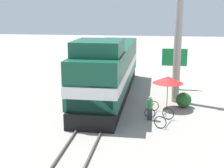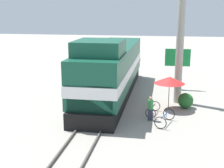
% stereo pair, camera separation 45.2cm
% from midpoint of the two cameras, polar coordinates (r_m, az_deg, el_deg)
% --- Properties ---
extents(ground_plane, '(120.00, 120.00, 0.00)m').
position_cam_midpoint_polar(ground_plane, '(23.61, -1.69, -3.34)').
color(ground_plane, gray).
extents(rail_near, '(0.08, 42.21, 0.15)m').
position_cam_midpoint_polar(rail_near, '(23.72, -3.40, -3.09)').
color(rail_near, '#4C4742').
rests_on(rail_near, ground_plane).
extents(rail_far, '(0.08, 42.21, 0.15)m').
position_cam_midpoint_polar(rail_far, '(23.48, 0.04, -3.24)').
color(rail_far, '#4C4742').
rests_on(rail_far, ground_plane).
extents(locomotive, '(3.23, 16.06, 4.94)m').
position_cam_midpoint_polar(locomotive, '(24.59, -1.10, 2.47)').
color(locomotive, black).
rests_on(locomotive, ground_plane).
extents(utility_pole, '(1.80, 0.55, 10.32)m').
position_cam_midpoint_polar(utility_pole, '(23.26, 11.47, 9.17)').
color(utility_pole, '#9E998E').
rests_on(utility_pole, ground_plane).
extents(vendor_umbrella, '(2.12, 2.12, 2.32)m').
position_cam_midpoint_polar(vendor_umbrella, '(21.95, 9.61, 0.77)').
color(vendor_umbrella, '#4C4C4C').
rests_on(vendor_umbrella, ground_plane).
extents(billboard_sign, '(2.16, 0.12, 3.53)m').
position_cam_midpoint_polar(billboard_sign, '(27.66, 10.89, 4.45)').
color(billboard_sign, '#595959').
rests_on(billboard_sign, ground_plane).
extents(shrub_cluster, '(1.09, 1.09, 1.09)m').
position_cam_midpoint_polar(shrub_cluster, '(22.79, 12.42, -2.87)').
color(shrub_cluster, '#236028').
rests_on(shrub_cluster, ground_plane).
extents(person_bystander, '(0.34, 0.34, 1.56)m').
position_cam_midpoint_polar(person_bystander, '(19.80, 6.29, -4.26)').
color(person_bystander, '#2D3347').
rests_on(person_bystander, ground_plane).
extents(bicycle, '(1.24, 1.90, 0.76)m').
position_cam_midpoint_polar(bicycle, '(19.40, 8.89, -6.11)').
color(bicycle, black).
rests_on(bicycle, ground_plane).
extents(bicycle_spare, '(0.94, 1.76, 0.69)m').
position_cam_midpoint_polar(bicycle_spare, '(21.02, 6.70, -4.58)').
color(bicycle_spare, black).
rests_on(bicycle_spare, ground_plane).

